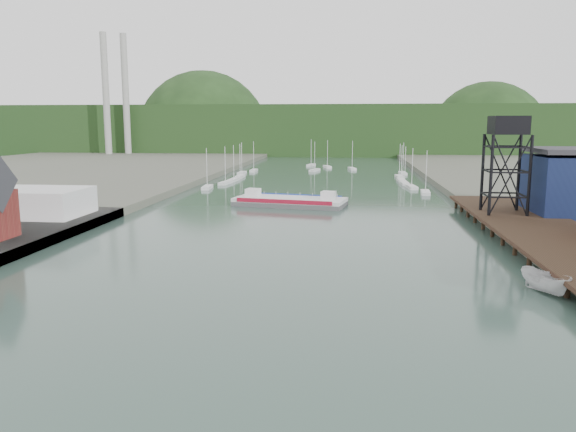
# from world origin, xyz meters

# --- Properties ---
(ground) EXTENTS (600.00, 600.00, 0.00)m
(ground) POSITION_xyz_m (0.00, 0.00, 0.00)
(ground) COLOR #2B443A
(ground) RESTS_ON ground
(east_pier) EXTENTS (14.00, 70.00, 2.45)m
(east_pier) POSITION_xyz_m (37.00, 45.00, 1.90)
(east_pier) COLOR black
(east_pier) RESTS_ON ground
(white_shed) EXTENTS (18.00, 12.00, 4.50)m
(white_shed) POSITION_xyz_m (-44.00, 50.00, 3.85)
(white_shed) COLOR silver
(white_shed) RESTS_ON west_quay
(lift_tower) EXTENTS (6.50, 6.50, 16.00)m
(lift_tower) POSITION_xyz_m (35.00, 58.00, 15.65)
(lift_tower) COLOR black
(lift_tower) RESTS_ON east_pier
(marina_sailboats) EXTENTS (57.71, 92.65, 0.90)m
(marina_sailboats) POSITION_xyz_m (0.08, 138.46, 0.35)
(marina_sailboats) COLOR silver
(marina_sailboats) RESTS_ON ground
(smokestacks) EXTENTS (11.20, 8.20, 60.00)m
(smokestacks) POSITION_xyz_m (-106.00, 232.50, 30.00)
(smokestacks) COLOR #9F9F9A
(smokestacks) RESTS_ON ground
(distant_hills) EXTENTS (500.00, 120.00, 80.00)m
(distant_hills) POSITION_xyz_m (-3.98, 301.35, 10.38)
(distant_hills) COLOR black
(distant_hills) RESTS_ON ground
(chain_ferry) EXTENTS (24.08, 13.26, 3.28)m
(chain_ferry) POSITION_xyz_m (-2.91, 76.64, 0.94)
(chain_ferry) COLOR #515254
(chain_ferry) RESTS_ON ground
(motorboat) EXTENTS (4.79, 6.73, 2.44)m
(motorboat) POSITION_xyz_m (29.24, 19.00, 1.22)
(motorboat) COLOR silver
(motorboat) RESTS_ON ground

